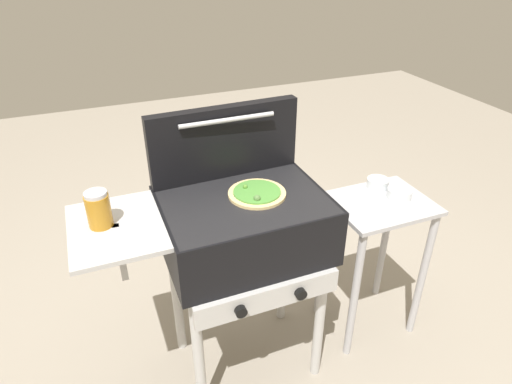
{
  "coord_description": "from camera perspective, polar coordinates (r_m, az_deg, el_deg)",
  "views": [
    {
      "loc": [
        -0.51,
        -1.38,
        1.79
      ],
      "look_at": [
        0.05,
        0.0,
        0.92
      ],
      "focal_mm": 31.39,
      "sensor_mm": 36.0,
      "label": 1
    }
  ],
  "objects": [
    {
      "name": "topping_bowl_near",
      "position": [
        2.13,
        17.79,
        -0.2
      ],
      "size": [
        0.11,
        0.11,
        0.04
      ],
      "color": "silver",
      "rests_on": "prep_table"
    },
    {
      "name": "sauce_jar",
      "position": [
        1.62,
        -19.43,
        -2.09
      ],
      "size": [
        0.08,
        0.08,
        0.13
      ],
      "color": "#B77A1E",
      "rests_on": "grill"
    },
    {
      "name": "prep_table",
      "position": [
        2.2,
        14.96,
        -5.83
      ],
      "size": [
        0.44,
        0.36,
        0.74
      ],
      "color": "#B2B2B7",
      "rests_on": "ground_plane"
    },
    {
      "name": "topping_bowl_far",
      "position": [
        2.19,
        15.24,
        1.05
      ],
      "size": [
        0.1,
        0.1,
        0.04
      ],
      "color": "silver",
      "rests_on": "prep_table"
    },
    {
      "name": "ground_plane",
      "position": [
        2.31,
        -1.22,
        -20.35
      ],
      "size": [
        8.0,
        8.0,
        0.0
      ],
      "primitive_type": "plane",
      "color": "gray"
    },
    {
      "name": "grill_lid_open",
      "position": [
        1.83,
        -4.0,
        6.42
      ],
      "size": [
        0.63,
        0.09,
        0.3
      ],
      "color": "black",
      "rests_on": "grill"
    },
    {
      "name": "grill",
      "position": [
        1.79,
        -1.86,
        -5.0
      ],
      "size": [
        0.96,
        0.53,
        0.9
      ],
      "color": "black",
      "rests_on": "ground_plane"
    },
    {
      "name": "pizza_veggie",
      "position": [
        1.74,
        0.12,
        -0.15
      ],
      "size": [
        0.23,
        0.23,
        0.04
      ],
      "color": "#E0C17F",
      "rests_on": "grill"
    }
  ]
}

